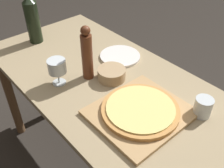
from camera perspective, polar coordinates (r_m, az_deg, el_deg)
name	(u,v)px	position (r m, az deg, el deg)	size (l,w,h in m)	color
dining_table	(121,104)	(1.33, 1.90, -4.40)	(0.73, 1.71, 0.75)	#9E8966
cutting_board	(140,113)	(1.14, 6.12, -6.26)	(0.40, 0.36, 0.02)	tan
pizza	(140,109)	(1.13, 6.19, -5.52)	(0.34, 0.34, 0.02)	#C68947
wine_bottle	(32,19)	(1.67, -16.96, 13.42)	(0.08, 0.08, 0.37)	black
pepper_mill	(87,54)	(1.28, -5.47, 6.50)	(0.06, 0.06, 0.28)	#5B2D19
wine_glass	(57,67)	(1.28, -11.90, 3.64)	(0.09, 0.09, 0.13)	silver
small_bowl	(112,74)	(1.32, -0.09, 2.20)	(0.14, 0.14, 0.06)	tan
drinking_tumbler	(203,107)	(1.18, 19.19, -4.75)	(0.08, 0.08, 0.09)	silver
dinner_plate	(120,56)	(1.50, 1.76, 6.09)	(0.23, 0.23, 0.01)	white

